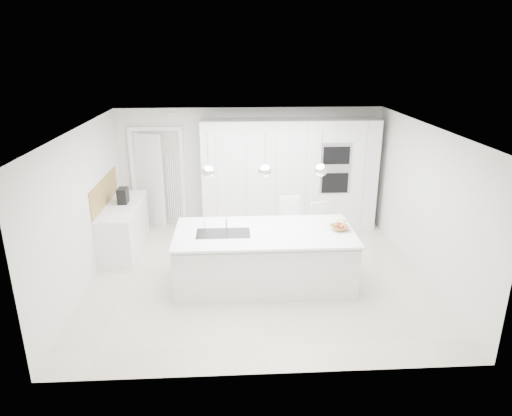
{
  "coord_description": "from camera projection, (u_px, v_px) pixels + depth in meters",
  "views": [
    {
      "loc": [
        -0.41,
        -6.92,
        3.65
      ],
      "look_at": [
        0.0,
        0.3,
        1.1
      ],
      "focal_mm": 32.0,
      "sensor_mm": 36.0,
      "label": 1
    }
  ],
  "objects": [
    {
      "name": "ceiling",
      "position": [
        257.0,
        128.0,
        6.92
      ],
      "size": [
        5.5,
        5.5,
        0.0
      ],
      "primitive_type": "plane",
      "rotation": [
        3.14,
        0.0,
        0.0
      ],
      "color": "white",
      "rests_on": "wall_back"
    },
    {
      "name": "apple_b",
      "position": [
        342.0,
        227.0,
        7.2
      ],
      "size": [
        0.07,
        0.07,
        0.07
      ],
      "primitive_type": "sphere",
      "color": "#BA1E33",
      "rests_on": "fruit_bowl"
    },
    {
      "name": "island_worktop",
      "position": [
        264.0,
        232.0,
        7.23
      ],
      "size": [
        2.84,
        1.4,
        0.04
      ],
      "primitive_type": "cube",
      "color": "white",
      "rests_on": "island_base"
    },
    {
      "name": "bar_stool_left",
      "position": [
        290.0,
        229.0,
        8.22
      ],
      "size": [
        0.39,
        0.53,
        1.13
      ],
      "primitive_type": null,
      "rotation": [
        0.0,
        0.0,
        0.04
      ],
      "color": "white",
      "rests_on": "floor"
    },
    {
      "name": "apple_a",
      "position": [
        339.0,
        225.0,
        7.29
      ],
      "size": [
        0.08,
        0.08,
        0.08
      ],
      "primitive_type": "sphere",
      "color": "#BA1E33",
      "rests_on": "fruit_bowl"
    },
    {
      "name": "left_worktop",
      "position": [
        122.0,
        206.0,
        8.46
      ],
      "size": [
        0.62,
        1.82,
        0.04
      ],
      "primitive_type": "cube",
      "color": "white",
      "rests_on": "left_base_cabinets"
    },
    {
      "name": "hallway_door",
      "position": [
        146.0,
        181.0,
        9.58
      ],
      "size": [
        0.76,
        0.38,
        2.0
      ],
      "primitive_type": "cube",
      "rotation": [
        0.0,
        0.0,
        -0.44
      ],
      "color": "white",
      "rests_on": "floor"
    },
    {
      "name": "radiator",
      "position": [
        174.0,
        187.0,
        9.7
      ],
      "size": [
        0.32,
        0.04,
        1.4
      ],
      "primitive_type": null,
      "color": "white",
      "rests_on": "floor"
    },
    {
      "name": "espresso_machine",
      "position": [
        123.0,
        196.0,
        8.49
      ],
      "size": [
        0.18,
        0.27,
        0.29
      ],
      "primitive_type": "cube",
      "rotation": [
        0.0,
        0.0,
        -0.02
      ],
      "color": "black",
      "rests_on": "left_worktop"
    },
    {
      "name": "banana_bunch",
      "position": [
        341.0,
        223.0,
        7.25
      ],
      "size": [
        0.24,
        0.17,
        0.22
      ],
      "primitive_type": "torus",
      "rotation": [
        1.22,
        0.0,
        0.35
      ],
      "color": "gold",
      "rests_on": "fruit_bowl"
    },
    {
      "name": "fruit_bowl",
      "position": [
        340.0,
        228.0,
        7.27
      ],
      "size": [
        0.34,
        0.34,
        0.07
      ],
      "primitive_type": "imported",
      "rotation": [
        0.0,
        0.0,
        0.2
      ],
      "color": "#A28042",
      "rests_on": "island_worktop"
    },
    {
      "name": "bar_stool_right",
      "position": [
        319.0,
        231.0,
        8.24
      ],
      "size": [
        0.48,
        0.56,
        1.02
      ],
      "primitive_type": null,
      "rotation": [
        0.0,
        0.0,
        0.37
      ],
      "color": "white",
      "rests_on": "floor"
    },
    {
      "name": "tall_cabinets",
      "position": [
        289.0,
        175.0,
        9.49
      ],
      "size": [
        3.6,
        0.6,
        2.3
      ],
      "primitive_type": "cube",
      "color": "white",
      "rests_on": "floor"
    },
    {
      "name": "left_base_cabinets",
      "position": [
        124.0,
        228.0,
        8.61
      ],
      "size": [
        0.6,
        1.8,
        0.86
      ],
      "primitive_type": "cube",
      "color": "white",
      "rests_on": "floor"
    },
    {
      "name": "pendant_left",
      "position": [
        208.0,
        172.0,
        6.8
      ],
      "size": [
        0.2,
        0.2,
        0.2
      ],
      "primitive_type": "sphere",
      "color": "white",
      "rests_on": "ceiling"
    },
    {
      "name": "oven_stack",
      "position": [
        336.0,
        169.0,
        9.18
      ],
      "size": [
        0.62,
        0.04,
        1.05
      ],
      "primitive_type": null,
      "color": "#A5A5A8",
      "rests_on": "tall_cabinets"
    },
    {
      "name": "island_sink",
      "position": [
        223.0,
        238.0,
        7.17
      ],
      "size": [
        0.84,
        0.44,
        0.18
      ],
      "primitive_type": null,
      "color": "#3F3F42",
      "rests_on": "island_worktop"
    },
    {
      "name": "island_base",
      "position": [
        264.0,
        259.0,
        7.33
      ],
      "size": [
        2.8,
        1.2,
        0.86
      ],
      "primitive_type": "cube",
      "color": "white",
      "rests_on": "floor"
    },
    {
      "name": "pendant_right",
      "position": [
        321.0,
        170.0,
        6.89
      ],
      "size": [
        0.2,
        0.2,
        0.2
      ],
      "primitive_type": "sphere",
      "color": "white",
      "rests_on": "ceiling"
    },
    {
      "name": "oak_backsplash",
      "position": [
        104.0,
        192.0,
        8.35
      ],
      "size": [
        0.02,
        1.8,
        0.5
      ],
      "primitive_type": "cube",
      "color": "#A28042",
      "rests_on": "wall_left"
    },
    {
      "name": "wall_back",
      "position": [
        250.0,
        167.0,
        9.69
      ],
      "size": [
        5.5,
        0.0,
        5.5
      ],
      "primitive_type": "plane",
      "rotation": [
        1.57,
        0.0,
        0.0
      ],
      "color": "silver",
      "rests_on": "ground"
    },
    {
      "name": "floor",
      "position": [
        257.0,
        275.0,
        7.75
      ],
      "size": [
        5.5,
        5.5,
        0.0
      ],
      "primitive_type": "plane",
      "color": "beige",
      "rests_on": "ground"
    },
    {
      "name": "wall_left",
      "position": [
        83.0,
        209.0,
        7.19
      ],
      "size": [
        0.0,
        5.0,
        5.0
      ],
      "primitive_type": "plane",
      "rotation": [
        1.57,
        0.0,
        1.57
      ],
      "color": "silver",
      "rests_on": "ground"
    },
    {
      "name": "pendant_mid",
      "position": [
        265.0,
        171.0,
        6.84
      ],
      "size": [
        0.2,
        0.2,
        0.2
      ],
      "primitive_type": "sphere",
      "color": "white",
      "rests_on": "ceiling"
    },
    {
      "name": "doorway_frame",
      "position": [
        158.0,
        179.0,
        9.63
      ],
      "size": [
        1.11,
        0.08,
        2.13
      ],
      "primitive_type": null,
      "color": "white",
      "rests_on": "floor"
    },
    {
      "name": "island_tap",
      "position": [
        226.0,
        220.0,
        7.28
      ],
      "size": [
        0.02,
        0.02,
        0.3
      ],
      "primitive_type": "cylinder",
      "color": "white",
      "rests_on": "island_worktop"
    }
  ]
}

